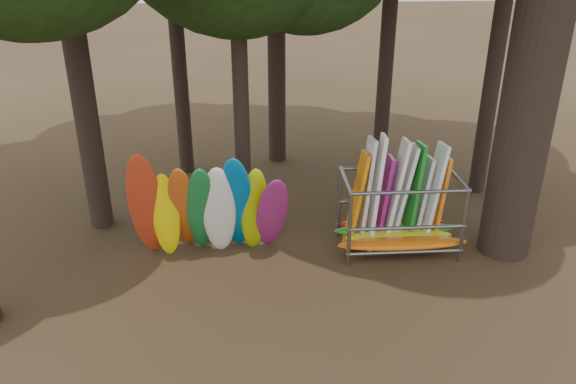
{
  "coord_description": "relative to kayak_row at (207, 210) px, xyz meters",
  "views": [
    {
      "loc": [
        -1.19,
        -10.88,
        7.02
      ],
      "look_at": [
        -0.33,
        1.5,
        1.4
      ],
      "focal_mm": 35.0,
      "sensor_mm": 36.0,
      "label": 1
    }
  ],
  "objects": [
    {
      "name": "ground",
      "position": [
        2.24,
        -0.79,
        -1.33
      ],
      "size": [
        120.0,
        120.0,
        0.0
      ],
      "primitive_type": "plane",
      "color": "#47331E",
      "rests_on": "ground"
    },
    {
      "name": "storage_rack",
      "position": [
        4.57,
        0.28,
        -0.41
      ],
      "size": [
        3.15,
        1.61,
        2.9
      ],
      "color": "slate",
      "rests_on": "ground"
    },
    {
      "name": "lake",
      "position": [
        2.24,
        59.21,
        -1.33
      ],
      "size": [
        160.0,
        160.0,
        0.0
      ],
      "primitive_type": "plane",
      "color": "gray",
      "rests_on": "ground"
    },
    {
      "name": "kayak_row",
      "position": [
        0.0,
        0.0,
        0.0
      ],
      "size": [
        3.76,
        1.92,
        3.16
      ],
      "color": "#B63119",
      "rests_on": "ground"
    }
  ]
}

